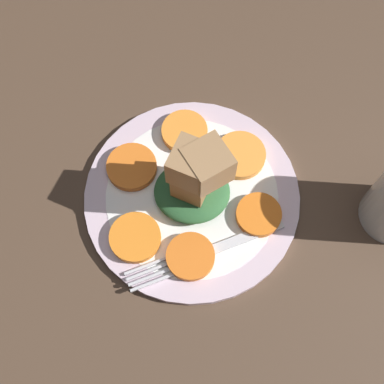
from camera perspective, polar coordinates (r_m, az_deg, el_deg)
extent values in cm
cube|color=#4C3828|center=(65.28, 0.00, -1.02)|extent=(120.00, 120.00, 2.00)
cylinder|color=silver|center=(63.88, 0.00, -0.54)|extent=(25.68, 25.68, 1.00)
cylinder|color=white|center=(63.83, 0.00, -0.52)|extent=(20.54, 20.54, 1.00)
cylinder|color=orange|center=(66.37, -0.80, 6.47)|extent=(5.70, 5.70, 0.99)
cylinder|color=orange|center=(64.62, -6.45, 2.67)|extent=(6.06, 6.06, 0.99)
cylinder|color=orange|center=(61.41, -6.09, -4.85)|extent=(5.91, 5.91, 0.99)
cylinder|color=orange|center=(60.45, 0.16, -6.90)|extent=(5.53, 5.53, 0.99)
cylinder|color=orange|center=(62.41, 7.12, -2.42)|extent=(5.29, 5.29, 0.99)
cylinder|color=orange|center=(65.15, 5.16, 3.93)|extent=(6.19, 6.19, 0.99)
ellipsoid|color=#2D6033|center=(62.28, 0.00, 0.04)|extent=(8.91, 8.02, 2.24)
cube|color=#9E754C|center=(59.68, -0.40, 0.95)|extent=(4.31, 4.31, 3.30)
cube|color=olive|center=(59.39, 0.46, 0.81)|extent=(4.86, 4.86, 3.72)
cube|color=olive|center=(60.41, 0.09, 2.50)|extent=(3.84, 3.84, 3.27)
cube|color=#9E754C|center=(55.34, 1.67, 3.00)|extent=(5.96, 5.96, 4.31)
cube|color=#9E754C|center=(55.39, 0.03, 2.95)|extent=(5.56, 5.56, 4.26)
cube|color=silver|center=(61.39, 4.37, -5.35)|extent=(11.97, 5.90, 0.40)
cube|color=silver|center=(60.56, -1.79, -7.71)|extent=(2.30, 2.72, 0.40)
cube|color=silver|center=(60.22, -4.35, -9.64)|extent=(4.67, 2.21, 0.40)
cube|color=silver|center=(60.37, -4.57, -9.06)|extent=(4.67, 2.21, 0.40)
cube|color=silver|center=(60.53, -4.79, -8.49)|extent=(4.67, 2.21, 0.40)
cube|color=silver|center=(60.70, -5.00, -7.92)|extent=(4.67, 2.21, 0.40)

